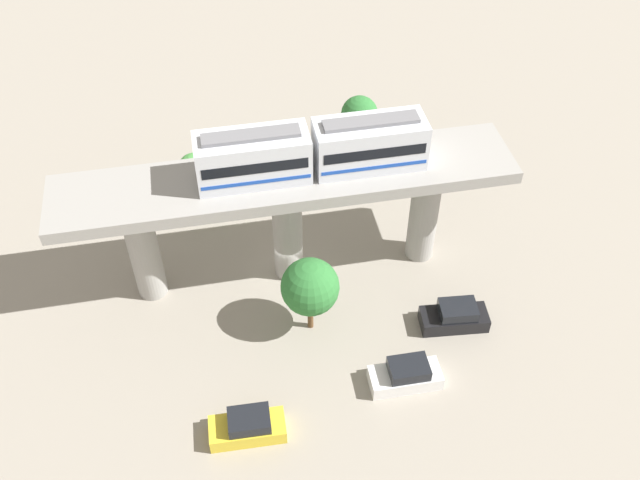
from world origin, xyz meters
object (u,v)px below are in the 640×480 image
parked_car_yellow (248,427)px  parked_car_white (406,375)px  parked_car_black (455,317)px  tree_far_corner (195,170)px  tree_near_viaduct (359,114)px  train (312,151)px  tree_mid_lot (310,287)px

parked_car_yellow → parked_car_white: size_ratio=1.01×
parked_car_black → parked_car_yellow: bearing=-63.5°
tree_far_corner → parked_car_black: bearing=45.5°
parked_car_black → tree_near_viaduct: 18.59m
parked_car_yellow → parked_car_white: 9.60m
parked_car_yellow → train: bearing=155.8°
train → parked_car_white: 14.23m
train → parked_car_yellow: train is taller
parked_car_yellow → tree_mid_lot: tree_mid_lot is taller
train → tree_far_corner: (-8.14, -7.07, -6.95)m
parked_car_white → tree_far_corner: 21.32m
parked_car_yellow → parked_car_black: same height
tree_far_corner → parked_car_yellow: bearing=3.6°
parked_car_yellow → tree_near_viaduct: (-23.49, 11.70, 2.98)m
parked_car_yellow → parked_car_black: bearing=113.2°
parked_car_yellow → parked_car_white: (-1.61, 9.47, 0.00)m
train → parked_car_black: (6.51, 7.84, -9.28)m
parked_car_black → tree_far_corner: size_ratio=0.99×
parked_car_yellow → tree_near_viaduct: size_ratio=0.82×
parked_car_yellow → tree_far_corner: size_ratio=0.98×
tree_near_viaduct → parked_car_yellow: bearing=-26.5°
tree_far_corner → tree_near_viaduct: bearing=105.5°
tree_mid_lot → train: bearing=167.7°
parked_car_black → parked_car_white: bearing=-43.7°
tree_mid_lot → tree_far_corner: bearing=-155.3°
tree_mid_lot → parked_car_white: bearing=42.0°
parked_car_black → tree_near_viaduct: size_ratio=0.84×
parked_car_white → tree_mid_lot: (-5.22, -4.70, 2.97)m
train → parked_car_yellow: 16.08m
train → tree_far_corner: 12.83m
tree_mid_lot → parked_car_black: bearing=79.9°
tree_near_viaduct → train: bearing=-26.5°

